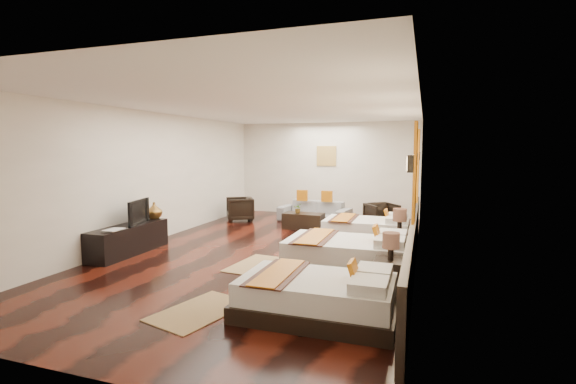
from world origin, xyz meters
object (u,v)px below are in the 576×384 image
(armchair_left, at_px, (240,209))
(bed_far, at_px, (367,229))
(nightstand_b, at_px, (399,241))
(table_plant, at_px, (298,208))
(bed_near, at_px, (319,296))
(figurine, at_px, (154,210))
(book, at_px, (108,230))
(bed_mid, at_px, (348,254))
(tv_console, at_px, (129,239))
(coffee_table, at_px, (304,221))
(sofa, at_px, (314,212))
(armchair_right, at_px, (382,216))
(tv, at_px, (135,212))
(nightstand_a, at_px, (390,273))

(armchair_left, bearing_deg, bed_far, 39.00)
(nightstand_b, distance_m, table_plant, 3.33)
(bed_near, height_order, figurine, figurine)
(book, bearing_deg, bed_mid, 10.88)
(tv_console, distance_m, coffee_table, 4.23)
(nightstand_b, height_order, sofa, nightstand_b)
(bed_far, distance_m, sofa, 2.52)
(book, xyz_separation_m, figurine, (0.00, 1.34, 0.16))
(bed_mid, distance_m, coffee_table, 3.58)
(sofa, height_order, armchair_right, armchair_right)
(tv, bearing_deg, nightstand_a, -113.32)
(sofa, bearing_deg, table_plant, -88.88)
(figurine, relative_size, armchair_left, 0.47)
(nightstand_b, bearing_deg, book, -159.73)
(bed_far, relative_size, coffee_table, 1.88)
(table_plant, bearing_deg, tv_console, -124.93)
(sofa, xyz_separation_m, coffee_table, (0.00, -1.05, -0.09))
(figurine, distance_m, sofa, 4.46)
(bed_near, relative_size, nightstand_b, 2.04)
(bed_near, relative_size, armchair_left, 2.59)
(nightstand_a, height_order, figurine, figurine)
(bed_far, bearing_deg, tv, -149.23)
(bed_mid, distance_m, sofa, 4.53)
(nightstand_a, height_order, sofa, nightstand_a)
(bed_far, xyz_separation_m, coffee_table, (-1.70, 0.81, -0.05))
(tv_console, xyz_separation_m, sofa, (2.49, 4.47, 0.01))
(bed_mid, bearing_deg, sofa, 112.08)
(bed_far, bearing_deg, nightstand_b, -60.26)
(tv_console, relative_size, coffee_table, 1.80)
(bed_mid, relative_size, table_plant, 8.52)
(armchair_left, height_order, table_plant, armchair_left)
(figurine, bearing_deg, bed_mid, -7.19)
(bed_mid, xyz_separation_m, tv_console, (-4.20, -0.27, 0.00))
(bed_mid, bearing_deg, tv, -178.17)
(tv_console, relative_size, figurine, 5.21)
(nightstand_b, distance_m, armchair_left, 5.21)
(sofa, relative_size, armchair_right, 2.76)
(figurine, bearing_deg, tv, -85.68)
(bed_mid, bearing_deg, bed_far, 90.06)
(armchair_right, bearing_deg, sofa, 132.47)
(nightstand_a, xyz_separation_m, armchair_left, (-4.47, 4.64, 0.03))
(bed_mid, distance_m, armchair_right, 3.81)
(nightstand_a, xyz_separation_m, figurine, (-4.94, 1.48, 0.42))
(bed_mid, bearing_deg, book, -169.12)
(bed_near, bearing_deg, bed_mid, 89.93)
(figurine, height_order, table_plant, figurine)
(nightstand_b, bearing_deg, coffee_table, 139.04)
(sofa, bearing_deg, armchair_left, -157.79)
(bed_far, distance_m, coffee_table, 1.89)
(bed_mid, bearing_deg, coffee_table, 118.42)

